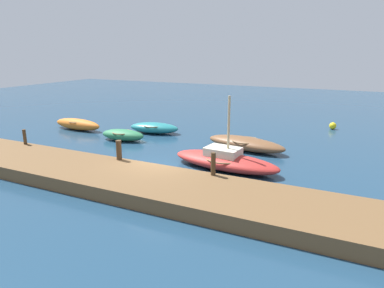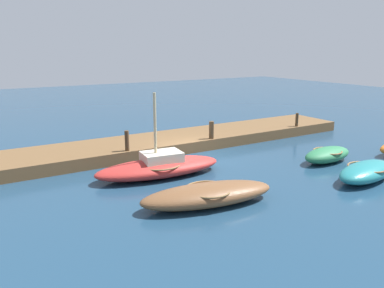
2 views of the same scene
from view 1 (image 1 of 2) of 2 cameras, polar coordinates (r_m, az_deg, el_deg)
ground_plane at (r=17.13m, az=-5.44°, el=-4.40°), size 84.00×84.00×0.00m
dock_platform at (r=15.15m, az=-10.21°, el=-6.06°), size 23.16×3.51×0.60m
sailboat_red at (r=17.29m, az=5.48°, el=-2.69°), size 5.79×2.52×3.66m
dinghy_green at (r=23.08m, az=-11.37°, el=1.51°), size 3.10×1.55×0.72m
rowboat_orange at (r=27.06m, az=-18.40°, el=3.13°), size 4.27×1.30×0.82m
rowboat_teal at (r=24.78m, az=-6.28°, el=2.70°), size 3.80×2.07×0.75m
motorboat_brown at (r=20.72m, az=8.84°, el=0.10°), size 5.18×2.51×0.76m
mooring_post_west at (r=21.57m, az=-25.94°, el=1.07°), size 0.18×0.18×0.85m
mooring_post_mid_west at (r=17.01m, az=-12.00°, el=-0.99°), size 0.26×0.26×0.96m
mooring_post_mid_east at (r=14.62m, az=3.54°, el=-3.31°), size 0.21×0.21×0.99m
marker_buoy at (r=27.92m, az=22.26°, el=2.80°), size 0.52×0.52×0.52m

